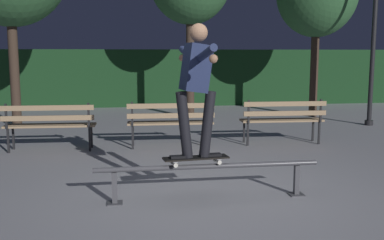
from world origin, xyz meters
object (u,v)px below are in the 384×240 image
park_bench_leftmost (49,122)px  park_bench_right_center (283,117)px  grind_rail (208,172)px  skateboarder (196,79)px  park_bench_left_center (171,119)px  skateboard (196,158)px  lamp_post_right (374,22)px

park_bench_leftmost → park_bench_right_center: bearing=0.0°
grind_rail → skateboarder: bearing=179.9°
park_bench_left_center → park_bench_right_center: size_ratio=1.00×
skateboard → lamp_post_right: bearing=44.7°
park_bench_left_center → lamp_post_right: lamp_post_right is taller
grind_rail → skateboard: bearing=-180.0°
grind_rail → park_bench_right_center: size_ratio=1.67×
lamp_post_right → park_bench_leftmost: bearing=-164.9°
park_bench_left_center → lamp_post_right: 5.81m
skateboarder → park_bench_right_center: bearing=54.7°
park_bench_leftmost → park_bench_left_center: 2.17m
grind_rail → park_bench_leftmost: size_ratio=1.67×
park_bench_leftmost → skateboarder: bearing=-55.4°
skateboarder → park_bench_left_center: skateboarder is taller
grind_rail → park_bench_left_center: bearing=92.3°
park_bench_left_center → park_bench_right_center: bearing=0.0°
grind_rail → lamp_post_right: lamp_post_right is taller
skateboarder → grind_rail: bearing=-0.1°
grind_rail → park_bench_left_center: 3.12m
park_bench_right_center → grind_rail: bearing=-123.4°
skateboarder → park_bench_leftmost: bearing=124.6°
park_bench_leftmost → park_bench_right_center: size_ratio=1.00×
skateboard → park_bench_right_center: park_bench_right_center is taller
grind_rail → skateboard: (-0.15, -0.00, 0.17)m
grind_rail → lamp_post_right: (4.98, 5.08, 2.14)m
grind_rail → skateboard: 0.23m
grind_rail → lamp_post_right: 7.43m
park_bench_leftmost → lamp_post_right: 7.79m
lamp_post_right → skateboard: bearing=-135.3°
park_bench_leftmost → skateboard: bearing=-55.4°
park_bench_right_center → park_bench_left_center: bearing=180.0°
skateboard → park_bench_left_center: size_ratio=0.49×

